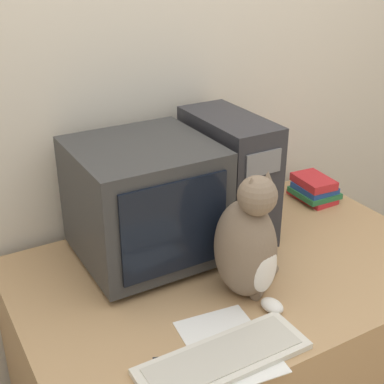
{
  "coord_description": "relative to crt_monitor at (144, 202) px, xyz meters",
  "views": [
    {
      "loc": [
        -0.87,
        -0.77,
        1.7
      ],
      "look_at": [
        -0.14,
        0.49,
        1.0
      ],
      "focal_mm": 50.0,
      "sensor_mm": 36.0,
      "label": 1
    }
  ],
  "objects": [
    {
      "name": "wall_back",
      "position": [
        0.23,
        0.32,
        0.33
      ],
      "size": [
        7.0,
        0.05,
        2.5
      ],
      "color": "beige",
      "rests_on": "ground_plane"
    },
    {
      "name": "desk",
      "position": [
        0.23,
        -0.2,
        -0.56
      ],
      "size": [
        1.42,
        0.91,
        0.71
      ],
      "color": "tan",
      "rests_on": "ground_plane"
    },
    {
      "name": "crt_monitor",
      "position": [
        0.0,
        0.0,
        0.0
      ],
      "size": [
        0.43,
        0.44,
        0.41
      ],
      "color": "#333333",
      "rests_on": "desk"
    },
    {
      "name": "computer_tower",
      "position": [
        0.34,
        0.02,
        0.01
      ],
      "size": [
        0.19,
        0.4,
        0.44
      ],
      "color": "#28282D",
      "rests_on": "desk"
    },
    {
      "name": "keyboard",
      "position": [
        -0.04,
        -0.55,
        -0.2
      ],
      "size": [
        0.46,
        0.16,
        0.02
      ],
      "color": "silver",
      "rests_on": "desk"
    },
    {
      "name": "cat",
      "position": [
        0.17,
        -0.34,
        -0.04
      ],
      "size": [
        0.26,
        0.27,
        0.41
      ],
      "rotation": [
        0.0,
        0.0,
        0.19
      ],
      "color": "#7A6651",
      "rests_on": "desk"
    },
    {
      "name": "book_stack",
      "position": [
        0.79,
        0.05,
        -0.16
      ],
      "size": [
        0.16,
        0.2,
        0.1
      ],
      "color": "red",
      "rests_on": "desk"
    },
    {
      "name": "pen",
      "position": [
        -0.14,
        -0.49,
        -0.21
      ],
      "size": [
        0.13,
        0.06,
        0.01
      ],
      "color": "black",
      "rests_on": "desk"
    },
    {
      "name": "paper_sheet",
      "position": [
        -0.0,
        -0.51,
        -0.21
      ],
      "size": [
        0.24,
        0.32,
        0.0
      ],
      "color": "white",
      "rests_on": "desk"
    }
  ]
}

